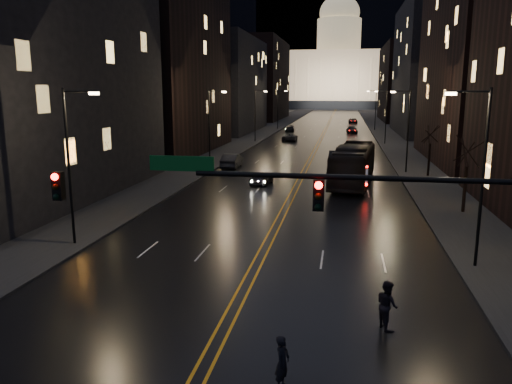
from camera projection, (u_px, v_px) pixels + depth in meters
The scene contains 36 objects.
ground at pixel (214, 347), 17.51m from camera, with size 900.00×900.00×0.00m, color black.
road at pixel (329, 122), 142.95m from camera, with size 20.00×320.00×0.02m, color black.
sidewalk_left at pixel (281, 121), 145.32m from camera, with size 8.00×320.00×0.16m, color black.
sidewalk_right at pixel (379, 122), 140.56m from camera, with size 8.00×320.00×0.16m, color black.
center_line at pixel (329, 122), 142.95m from camera, with size 0.62×320.00×0.01m, color orange.
building_left_near at pixel (29, 63), 40.10m from camera, with size 12.00×28.00×22.00m, color black.
building_left_mid at pixel (166, 53), 70.39m from camera, with size 12.00×30.00×28.00m, color black.
building_left_far at pixel (227, 85), 107.85m from camera, with size 12.00×34.00×20.00m, color black.
building_left_dist at pixel (263, 80), 153.77m from camera, with size 12.00×40.00×24.00m, color black.
building_right_tall at pixel (494, 2), 58.39m from camera, with size 12.00×30.00×38.00m, color black.
building_right_mid at pixel (431, 69), 100.12m from camera, with size 12.00×34.00×26.00m, color black.
building_right_dist at pixel (403, 83), 146.84m from camera, with size 12.00×40.00×22.00m, color black.
mountain_ridge at pixel (398, 12), 364.42m from camera, with size 520.00×60.00×130.00m, color black.
capitol at pixel (338, 74), 255.33m from camera, with size 90.00×50.00×58.50m.
traffic_signal at pixel (396, 214), 15.48m from camera, with size 17.29×0.45×7.00m.
streetlamp_right_near at pixel (480, 169), 24.30m from camera, with size 2.13×0.25×9.00m.
streetlamp_left_near at pixel (71, 159), 27.98m from camera, with size 2.13×0.25×9.00m.
streetlamp_right_mid at pixel (407, 126), 53.25m from camera, with size 2.13×0.25×9.00m.
streetlamp_left_mid at pixel (211, 124), 56.93m from camera, with size 2.13×0.25×9.00m.
streetlamp_right_far at pixel (385, 114), 82.20m from camera, with size 2.13×0.25×9.00m.
streetlamp_left_far at pixel (256, 113), 85.88m from camera, with size 2.13×0.25×9.00m.
streetlamp_right_dist at pixel (375, 108), 111.15m from camera, with size 2.13×0.25×9.00m.
streetlamp_left_dist at pixel (279, 107), 114.83m from camera, with size 2.13×0.25×9.00m.
tree_right_mid at pixel (468, 152), 35.62m from camera, with size 2.40×2.40×6.65m.
tree_right_far at pixel (431, 134), 51.06m from camera, with size 2.40×2.40×6.65m.
bus at pixel (353, 165), 47.74m from camera, with size 3.18×13.57×3.78m, color black.
oncoming_car_a at pixel (262, 178), 47.48m from camera, with size 1.60×3.98×1.36m, color black.
oncoming_car_b at pixel (232, 161), 57.91m from camera, with size 1.76×5.04×1.66m, color black.
oncoming_car_c at pixel (290, 137), 88.79m from camera, with size 2.32×5.03×1.40m, color black.
oncoming_car_d at pixel (290, 128), 110.33m from camera, with size 2.03×5.00×1.45m, color black.
receding_car_a at pixel (336, 158), 60.61m from camera, with size 1.76×5.06×1.67m, color black.
receding_car_b at pixel (367, 147), 72.62m from camera, with size 1.78×4.41×1.50m, color black.
receding_car_c at pixel (352, 130), 104.62m from camera, with size 2.05×5.03×1.46m, color black.
receding_car_d at pixel (353, 121), 136.69m from camera, with size 2.35×5.10×1.42m, color black.
pedestrian_a at pixel (282, 362), 14.96m from camera, with size 0.62×0.41×1.69m, color black.
pedestrian_b at pixel (387, 305), 18.74m from camera, with size 0.93×0.51×1.90m, color black.
Camera 1 is at (4.22, -15.56, 8.85)m, focal length 35.00 mm.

